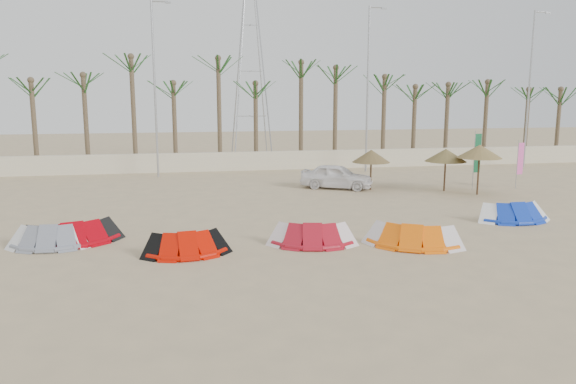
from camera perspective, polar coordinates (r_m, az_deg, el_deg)
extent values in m
plane|color=tan|center=(18.20, 3.40, -7.36)|extent=(120.00, 120.00, 0.00)
cube|color=beige|center=(39.36, -4.17, 3.15)|extent=(60.00, 0.30, 1.30)
cylinder|color=brown|center=(41.59, -24.13, 6.27)|extent=(0.32, 0.32, 6.50)
ellipsoid|color=#194719|center=(41.54, -24.46, 10.74)|extent=(4.00, 4.00, 2.40)
cylinder|color=brown|center=(40.40, -10.14, 6.91)|extent=(0.32, 0.32, 6.50)
ellipsoid|color=#194719|center=(40.35, -10.29, 11.52)|extent=(4.00, 4.00, 2.40)
cylinder|color=brown|center=(41.66, 3.85, 7.14)|extent=(0.32, 0.32, 6.50)
ellipsoid|color=#194719|center=(41.61, 3.91, 11.61)|extent=(4.00, 4.00, 2.40)
cylinder|color=brown|center=(45.15, 16.35, 6.99)|extent=(0.32, 0.32, 6.50)
ellipsoid|color=#194719|center=(45.10, 16.56, 11.12)|extent=(4.00, 4.00, 2.40)
cylinder|color=brown|center=(49.24, 24.77, 6.71)|extent=(0.32, 0.32, 6.50)
ellipsoid|color=#194719|center=(49.20, 25.06, 10.48)|extent=(4.00, 4.00, 2.40)
cylinder|color=#A5A8AD|center=(36.89, -13.37, 9.99)|extent=(0.14, 0.14, 11.00)
cylinder|color=#A5A8AD|center=(37.26, -12.93, 18.34)|extent=(1.00, 0.08, 0.08)
cube|color=#A5A8AD|center=(37.24, -12.12, 18.30)|extent=(0.35, 0.14, 0.10)
cylinder|color=#A5A8AD|center=(38.79, 8.09, 10.16)|extent=(0.14, 0.14, 11.00)
cylinder|color=#A5A8AD|center=(39.32, 9.02, 18.03)|extent=(1.00, 0.08, 0.08)
cube|color=#A5A8AD|center=(39.48, 9.74, 17.91)|extent=(0.35, 0.14, 0.10)
cylinder|color=#A5A8AD|center=(44.05, 23.29, 9.44)|extent=(0.14, 0.14, 11.00)
cylinder|color=#A5A8AD|center=(44.65, 24.35, 16.33)|extent=(1.00, 0.08, 0.08)
cube|color=#A5A8AD|center=(44.92, 24.90, 16.18)|extent=(0.35, 0.14, 0.10)
cylinder|color=slate|center=(21.69, -22.97, -5.00)|extent=(2.56, 0.33, 0.20)
cube|color=silver|center=(22.03, -25.86, -4.59)|extent=(0.65, 1.13, 0.40)
cube|color=silver|center=(21.52, -19.95, -4.50)|extent=(0.65, 1.13, 0.40)
cylinder|color=#A1000A|center=(21.98, -21.07, -4.67)|extent=(3.12, 1.22, 0.20)
cube|color=black|center=(22.36, -24.72, -4.29)|extent=(0.92, 1.23, 0.40)
cube|color=black|center=(21.80, -17.29, -4.15)|extent=(0.92, 1.23, 0.40)
cylinder|color=#C50E00|center=(19.38, -10.21, -6.10)|extent=(2.56, 0.52, 0.20)
cube|color=black|center=(19.47, -13.63, -5.69)|extent=(0.73, 1.17, 0.40)
cube|color=black|center=(19.46, -6.83, -5.47)|extent=(0.73, 1.17, 0.40)
cylinder|color=#A3111F|center=(20.30, 2.47, -5.18)|extent=(2.76, 0.74, 0.20)
cube|color=silver|center=(20.12, -1.07, -4.87)|extent=(0.80, 1.20, 0.40)
cube|color=silver|center=(20.66, 5.81, -4.52)|extent=(0.80, 1.20, 0.40)
cylinder|color=#FF6507|center=(20.65, 12.51, -5.15)|extent=(2.83, 1.64, 0.20)
cube|color=silver|center=(20.21, 8.75, -4.92)|extent=(1.05, 1.25, 0.40)
cube|color=silver|center=(21.27, 15.91, -4.44)|extent=(1.05, 1.25, 0.40)
cylinder|color=#1133B9|center=(25.82, 22.04, -2.58)|extent=(2.80, 0.24, 0.20)
cube|color=white|center=(25.23, 19.52, -2.35)|extent=(0.61, 1.11, 0.40)
cube|color=white|center=(26.56, 24.25, -2.06)|extent=(0.61, 1.11, 0.40)
cylinder|color=#4C331E|center=(31.78, 8.42, 2.15)|extent=(0.10, 0.10, 2.16)
cone|color=brown|center=(31.68, 8.46, 3.64)|extent=(2.13, 2.13, 0.70)
cylinder|color=#4C331E|center=(31.61, 18.78, 2.06)|extent=(0.10, 0.10, 2.59)
cone|color=olive|center=(31.49, 18.89, 3.94)|extent=(2.35, 2.35, 0.70)
cylinder|color=#4C331E|center=(32.27, 15.66, 2.09)|extent=(0.10, 0.10, 2.25)
cone|color=olive|center=(32.16, 15.73, 3.63)|extent=(2.28, 2.28, 0.70)
cylinder|color=#A5A8AD|center=(34.28, 22.25, 2.59)|extent=(0.04, 0.04, 2.76)
cube|color=#F558B8|center=(34.36, 22.60, 3.14)|extent=(0.41, 0.11, 1.79)
cylinder|color=#A5A8AD|center=(32.99, 18.36, 3.06)|extent=(0.04, 0.04, 3.33)
cube|color=#135D35|center=(33.06, 18.73, 3.75)|extent=(0.42, 0.08, 2.16)
imported|color=white|center=(32.07, 4.97, 1.60)|extent=(4.37, 3.33, 1.39)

